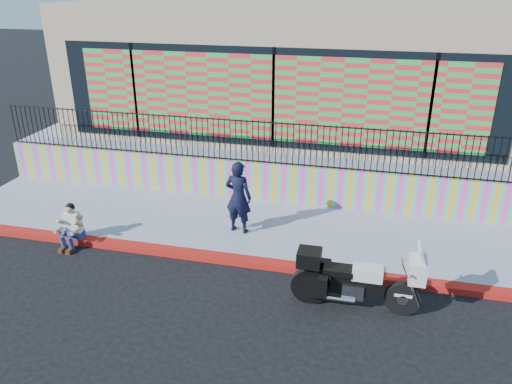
% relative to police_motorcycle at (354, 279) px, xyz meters
% --- Properties ---
extents(ground, '(90.00, 90.00, 0.00)m').
position_rel_police_motorcycle_xyz_m(ground, '(-2.70, 1.02, -0.64)').
color(ground, black).
rests_on(ground, ground).
extents(red_curb, '(16.00, 0.30, 0.15)m').
position_rel_police_motorcycle_xyz_m(red_curb, '(-2.70, 1.02, -0.57)').
color(red_curb, '#B0240C').
rests_on(red_curb, ground).
extents(sidewalk, '(16.00, 3.00, 0.15)m').
position_rel_police_motorcycle_xyz_m(sidewalk, '(-2.70, 2.67, -0.57)').
color(sidewalk, '#959CB3').
rests_on(sidewalk, ground).
extents(mural_wall, '(16.00, 0.20, 1.10)m').
position_rel_police_motorcycle_xyz_m(mural_wall, '(-2.70, 4.27, 0.06)').
color(mural_wall, '#FF43A7').
rests_on(mural_wall, sidewalk).
extents(metal_fence, '(15.80, 0.04, 1.20)m').
position_rel_police_motorcycle_xyz_m(metal_fence, '(-2.70, 4.27, 1.21)').
color(metal_fence, black).
rests_on(metal_fence, mural_wall).
extents(elevated_platform, '(16.00, 10.00, 1.25)m').
position_rel_police_motorcycle_xyz_m(elevated_platform, '(-2.70, 9.37, -0.02)').
color(elevated_platform, '#959CB3').
rests_on(elevated_platform, ground).
extents(storefront_building, '(14.00, 8.06, 4.00)m').
position_rel_police_motorcycle_xyz_m(storefront_building, '(-2.70, 9.16, 2.61)').
color(storefront_building, tan).
rests_on(storefront_building, elevated_platform).
extents(police_motorcycle, '(2.46, 0.81, 1.53)m').
position_rel_police_motorcycle_xyz_m(police_motorcycle, '(0.00, 0.00, 0.00)').
color(police_motorcycle, black).
rests_on(police_motorcycle, ground).
extents(police_officer, '(0.73, 0.54, 1.84)m').
position_rel_police_motorcycle_xyz_m(police_officer, '(-2.95, 2.27, 0.43)').
color(police_officer, black).
rests_on(police_officer, sidewalk).
extents(seated_man, '(0.54, 0.71, 1.06)m').
position_rel_police_motorcycle_xyz_m(seated_man, '(-6.71, 0.81, -0.19)').
color(seated_man, navy).
rests_on(seated_man, ground).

